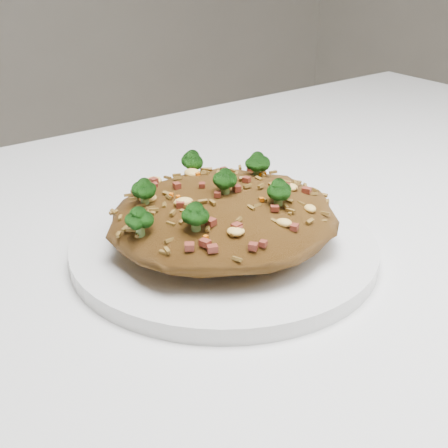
# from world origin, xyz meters

# --- Properties ---
(dining_table) EXTENTS (1.20, 0.80, 0.75)m
(dining_table) POSITION_xyz_m (0.00, 0.00, 0.66)
(dining_table) COLOR white
(dining_table) RESTS_ON ground
(plate) EXTENTS (0.26, 0.26, 0.01)m
(plate) POSITION_xyz_m (-0.09, 0.00, 0.76)
(plate) COLOR white
(plate) RESTS_ON dining_table
(fried_rice) EXTENTS (0.20, 0.18, 0.07)m
(fried_rice) POSITION_xyz_m (-0.09, 0.00, 0.79)
(fried_rice) COLOR brown
(fried_rice) RESTS_ON plate
(fork) EXTENTS (0.16, 0.07, 0.00)m
(fork) POSITION_xyz_m (-0.02, 0.08, 0.77)
(fork) COLOR silver
(fork) RESTS_ON plate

